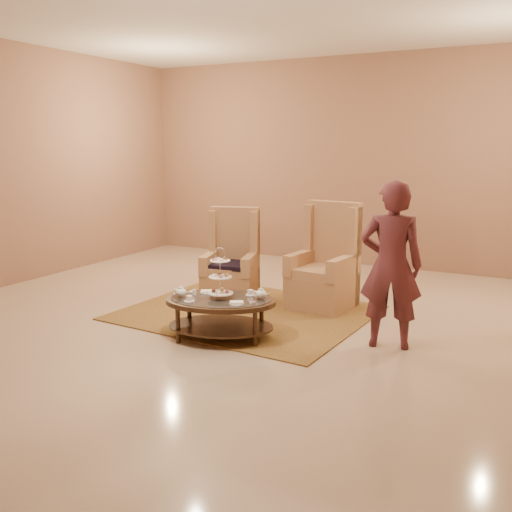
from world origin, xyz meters
The scene contains 8 objects.
ground centered at (0.00, 0.00, 0.00)m, with size 8.00×8.00×0.00m, color #C2AB90.
ceiling centered at (0.00, 0.00, 0.00)m, with size 8.00×8.00×0.02m, color beige.
wall_back centered at (0.00, 4.00, 1.75)m, with size 8.00×0.04×3.50m, color #8E634D.
rug centered at (-0.22, 0.52, 0.01)m, with size 2.98×2.54×0.02m.
tea_table centered at (-0.02, -0.42, 0.36)m, with size 1.38×1.15×0.99m.
armchair_left centered at (-0.69, 0.98, 0.42)m, with size 0.82×0.84×1.23m.
armchair_right centered at (0.53, 1.26, 0.45)m, with size 0.80×0.82×1.33m.
person centered at (1.63, 0.17, 0.85)m, with size 0.70×0.55×1.71m.
Camera 1 is at (3.03, -5.42, 2.05)m, focal length 40.00 mm.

